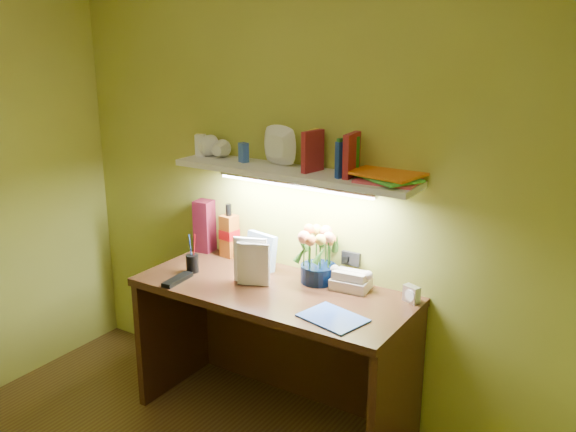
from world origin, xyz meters
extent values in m
cube|color=#32180D|center=(0.00, 1.20, 0.38)|extent=(1.40, 0.60, 0.75)
cube|color=silver|center=(0.64, 1.41, 0.79)|extent=(0.09, 0.07, 0.08)
cube|color=#550F1D|center=(-0.63, 1.44, 0.90)|extent=(0.11, 0.11, 0.30)
cylinder|color=black|center=(-0.48, 1.15, 0.83)|extent=(0.09, 0.09, 0.16)
cube|color=black|center=(-0.45, 1.01, 0.76)|extent=(0.07, 0.20, 0.02)
cube|color=blue|center=(0.42, 1.06, 0.75)|extent=(0.31, 0.26, 0.01)
imported|color=white|center=(-0.18, 1.14, 0.86)|extent=(0.16, 0.07, 0.22)
imported|color=white|center=(-0.22, 1.17, 0.87)|extent=(0.17, 0.07, 0.24)
cube|color=white|center=(0.00, 1.38, 1.30)|extent=(1.30, 0.25, 0.03)
imported|color=white|center=(-0.58, 1.37, 1.36)|extent=(0.15, 0.15, 0.09)
imported|color=white|center=(-0.46, 1.36, 1.36)|extent=(0.12, 0.12, 0.09)
imported|color=white|center=(-0.11, 1.38, 1.34)|extent=(0.23, 0.23, 0.05)
cube|color=white|center=(-0.60, 1.40, 1.37)|extent=(0.07, 0.06, 0.12)
cube|color=blue|center=(-0.31, 1.39, 1.37)|extent=(0.06, 0.05, 0.10)
cube|color=#A4242D|center=(0.10, 1.40, 1.42)|extent=(0.05, 0.14, 0.20)
cube|color=yellow|center=(0.09, 1.41, 1.41)|extent=(0.03, 0.13, 0.20)
cube|color=#173798|center=(0.29, 1.38, 1.40)|extent=(0.07, 0.13, 0.17)
cube|color=#227324|center=(0.30, 1.38, 1.41)|extent=(0.07, 0.12, 0.19)
cube|color=#A4242D|center=(0.31, 1.39, 1.42)|extent=(0.04, 0.15, 0.21)
cube|color=#EE4B64|center=(0.50, 1.40, 1.32)|extent=(0.29, 0.22, 0.01)
cube|color=#4ED449|center=(0.50, 1.40, 1.33)|extent=(0.33, 0.30, 0.01)
cube|color=orange|center=(0.48, 1.42, 1.35)|extent=(0.35, 0.28, 0.01)
camera|label=1|loc=(1.64, -1.23, 2.00)|focal=40.00mm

